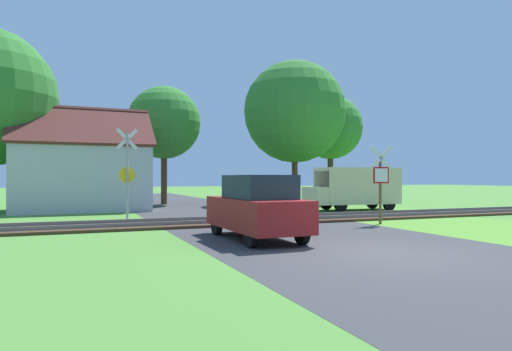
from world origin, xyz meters
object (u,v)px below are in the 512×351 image
Objects in this scene: house at (82,174)px; mail_truck at (354,187)px; stop_sign_near at (381,179)px; crossing_sign_far at (127,169)px; tree_right at (295,112)px; tree_center at (164,123)px; tree_far at (330,128)px; parked_car at (257,207)px.

house is 14.34m from mail_truck.
crossing_sign_far is at bearing -18.91° from stop_sign_near.
tree_right is 8.64m from tree_center.
tree_far is at bearing -19.47° from mail_truck.
crossing_sign_far is 0.92× the size of parked_car.
house reaches higher than parked_car.
house is 0.73× the size of tree_right.
tree_right is at bearing -169.84° from tree_far.
crossing_sign_far is 17.56m from tree_far.
house is 1.73× the size of parked_car.
house is 1.39× the size of mail_truck.
crossing_sign_far is at bearing -108.35° from tree_center.
tree_right reaches higher than mail_truck.
tree_far reaches higher than crossing_sign_far.
house reaches higher than mail_truck.
stop_sign_near is 15.85m from tree_far.
mail_truck is at bearing 42.79° from parked_car.
stop_sign_near is 0.38× the size of tree_far.
parked_car is at bearing -92.57° from tree_center.
tree_center is at bearing 45.38° from mail_truck.
tree_center is at bearing 172.01° from tree_far.
tree_center is (-8.32, 2.16, -0.87)m from tree_right.
house is 0.91× the size of tree_center.
crossing_sign_far is 11.40m from tree_center.
tree_far is (16.45, 2.26, 3.37)m from house.
tree_center is 1.52× the size of mail_truck.
mail_truck is (8.29, -9.12, -4.01)m from tree_center.
stop_sign_near is 0.78× the size of crossing_sign_far.
parked_car is (-9.09, -8.65, -0.34)m from mail_truck.
stop_sign_near reaches higher than mail_truck.
tree_far reaches higher than stop_sign_near.
tree_far reaches higher than parked_car.
stop_sign_near is 7.32m from mail_truck.
mail_truck is (-3.13, -7.52, -4.01)m from tree_far.
tree_far is (14.87, 8.79, 3.20)m from crossing_sign_far.
crossing_sign_far is at bearing 99.26° from mail_truck.
parked_car is (4.23, -13.91, -0.99)m from house.
mail_truck is at bearing -112.58° from tree_far.
tree_right is 3.27m from tree_far.
tree_far is (3.10, 0.56, -0.87)m from tree_right.
tree_far is at bearing -101.61° from stop_sign_near.
house is at bearing 106.14° from parked_car.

